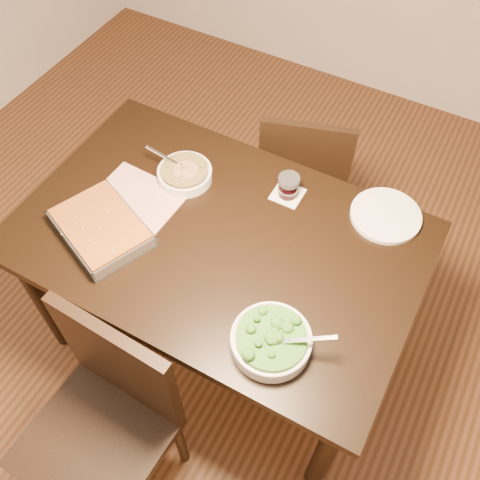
# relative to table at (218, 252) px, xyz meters

# --- Properties ---
(ground) EXTENTS (4.00, 4.00, 0.00)m
(ground) POSITION_rel_table_xyz_m (0.00, 0.00, -0.65)
(ground) COLOR #402512
(ground) RESTS_ON ground
(table) EXTENTS (1.40, 0.90, 0.75)m
(table) POSITION_rel_table_xyz_m (0.00, 0.00, 0.00)
(table) COLOR black
(table) RESTS_ON ground
(magazine_a) EXTENTS (0.32, 0.24, 0.01)m
(magazine_a) POSITION_rel_table_xyz_m (-0.34, 0.01, 0.10)
(magazine_a) COLOR #A7332F
(magazine_a) RESTS_ON table
(coaster) EXTENTS (0.11, 0.11, 0.00)m
(coaster) POSITION_rel_table_xyz_m (0.13, 0.29, 0.10)
(coaster) COLOR white
(coaster) RESTS_ON table
(stew_bowl) EXTENTS (0.23, 0.21, 0.08)m
(stew_bowl) POSITION_rel_table_xyz_m (-0.24, 0.17, 0.12)
(stew_bowl) COLOR white
(stew_bowl) RESTS_ON table
(broccoli_bowl) EXTENTS (0.27, 0.24, 0.09)m
(broccoli_bowl) POSITION_rel_table_xyz_m (0.35, -0.28, 0.13)
(broccoli_bowl) COLOR white
(broccoli_bowl) RESTS_ON table
(baking_dish) EXTENTS (0.40, 0.36, 0.06)m
(baking_dish) POSITION_rel_table_xyz_m (-0.36, -0.18, 0.12)
(baking_dish) COLOR silver
(baking_dish) RESTS_ON table
(wine_tumbler) EXTENTS (0.08, 0.08, 0.09)m
(wine_tumbler) POSITION_rel_table_xyz_m (0.13, 0.29, 0.14)
(wine_tumbler) COLOR black
(wine_tumbler) RESTS_ON coaster
(dinner_plate) EXTENTS (0.25, 0.25, 0.02)m
(dinner_plate) POSITION_rel_table_xyz_m (0.48, 0.36, 0.10)
(dinner_plate) COLOR white
(dinner_plate) RESTS_ON table
(chair_near) EXTENTS (0.45, 0.45, 0.92)m
(chair_near) POSITION_rel_table_xyz_m (-0.05, -0.64, -0.14)
(chair_near) COLOR black
(chair_near) RESTS_ON ground
(chair_far) EXTENTS (0.48, 0.48, 0.82)m
(chair_far) POSITION_rel_table_xyz_m (0.05, 0.69, -0.19)
(chair_far) COLOR black
(chair_far) RESTS_ON ground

